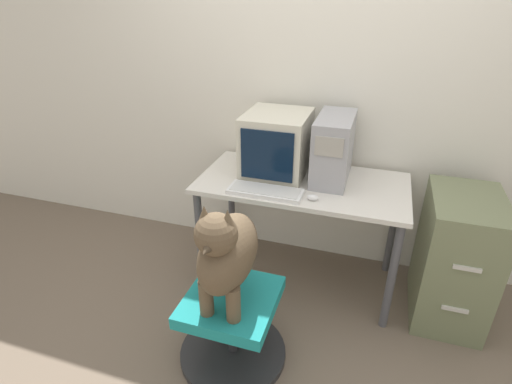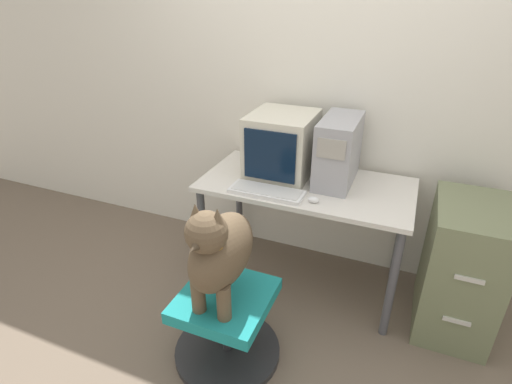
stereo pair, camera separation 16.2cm
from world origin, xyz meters
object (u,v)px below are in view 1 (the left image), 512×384
at_px(pc_tower, 333,148).
at_px(dog, 226,252).
at_px(crt_monitor, 276,144).
at_px(filing_cabinet, 455,258).
at_px(keyboard, 265,191).
at_px(office_chair, 232,326).

bearing_deg(pc_tower, dog, -111.33).
relative_size(crt_monitor, filing_cabinet, 0.55).
bearing_deg(keyboard, office_chair, -91.93).
bearing_deg(office_chair, keyboard, 88.07).
bearing_deg(office_chair, filing_cabinet, 32.97).
bearing_deg(pc_tower, office_chair, -112.18).
bearing_deg(crt_monitor, pc_tower, 2.51).
xyz_separation_m(keyboard, dog, (-0.02, -0.59, -0.04)).
relative_size(crt_monitor, pc_tower, 0.98).
relative_size(crt_monitor, keyboard, 1.00).
height_order(office_chair, filing_cabinet, filing_cabinet).
relative_size(crt_monitor, dog, 0.74).
height_order(crt_monitor, filing_cabinet, crt_monitor).
bearing_deg(filing_cabinet, pc_tower, 170.83).
relative_size(keyboard, office_chair, 0.75).
xyz_separation_m(dog, filing_cabinet, (1.16, 0.79, -0.34)).
height_order(crt_monitor, keyboard, crt_monitor).
height_order(crt_monitor, dog, crt_monitor).
distance_m(dog, filing_cabinet, 1.45).
bearing_deg(pc_tower, filing_cabinet, -9.17).
bearing_deg(keyboard, filing_cabinet, 10.13).
bearing_deg(keyboard, crt_monitor, 93.86).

